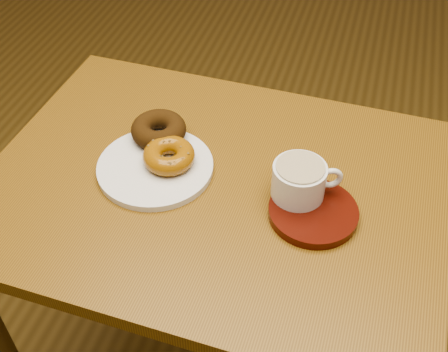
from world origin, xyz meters
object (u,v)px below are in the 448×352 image
(cafe_table, at_px, (215,226))
(donut_plate, at_px, (155,167))
(coffee_cup, at_px, (300,180))
(saucer, at_px, (313,212))

(cafe_table, height_order, donut_plate, donut_plate)
(coffee_cup, bearing_deg, cafe_table, 158.84)
(cafe_table, distance_m, saucer, 0.25)
(cafe_table, bearing_deg, donut_plate, -177.75)
(saucer, relative_size, coffee_cup, 1.28)
(coffee_cup, bearing_deg, donut_plate, 159.48)
(cafe_table, relative_size, donut_plate, 3.96)
(cafe_table, height_order, saucer, saucer)
(saucer, bearing_deg, coffee_cup, 138.10)
(cafe_table, relative_size, coffee_cup, 7.14)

